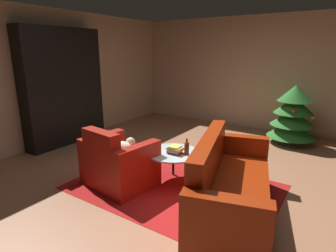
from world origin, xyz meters
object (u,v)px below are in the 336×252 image
(bookshelf_unit, at_px, (69,88))
(coffee_table, at_px, (173,155))
(couch_red, at_px, (229,189))
(bottle_on_table, at_px, (187,148))
(armchair_red, at_px, (118,164))
(book_stack_on_table, at_px, (175,150))
(decorated_tree, at_px, (293,115))

(bookshelf_unit, bearing_deg, coffee_table, -8.55)
(couch_red, height_order, bottle_on_table, couch_red)
(bottle_on_table, bearing_deg, couch_red, -25.13)
(armchair_red, bearing_deg, couch_red, 6.02)
(couch_red, relative_size, coffee_table, 2.67)
(bookshelf_unit, bearing_deg, couch_red, -11.47)
(coffee_table, distance_m, book_stack_on_table, 0.11)
(couch_red, xyz_separation_m, decorated_tree, (0.11, 3.04, 0.28))
(coffee_table, bearing_deg, book_stack_on_table, -27.66)
(bookshelf_unit, height_order, decorated_tree, bookshelf_unit)
(bookshelf_unit, xyz_separation_m, coffee_table, (2.69, -0.40, -0.69))
(bookshelf_unit, height_order, armchair_red, bookshelf_unit)
(coffee_table, bearing_deg, decorated_tree, 68.34)
(bookshelf_unit, height_order, book_stack_on_table, bookshelf_unit)
(bottle_on_table, height_order, decorated_tree, decorated_tree)
(decorated_tree, bearing_deg, couch_red, -92.14)
(bookshelf_unit, xyz_separation_m, armchair_red, (2.11, -0.90, -0.78))
(armchair_red, distance_m, coffee_table, 0.77)
(decorated_tree, bearing_deg, coffee_table, -111.66)
(couch_red, bearing_deg, armchair_red, -173.98)
(bookshelf_unit, relative_size, bottle_on_table, 9.79)
(bookshelf_unit, distance_m, couch_red, 3.80)
(armchair_red, relative_size, book_stack_on_table, 4.31)
(bookshelf_unit, xyz_separation_m, decorated_tree, (3.76, 2.30, -0.50))
(bookshelf_unit, distance_m, armchair_red, 2.43)
(armchair_red, relative_size, couch_red, 0.49)
(armchair_red, relative_size, decorated_tree, 0.84)
(bottle_on_table, bearing_deg, book_stack_on_table, -165.23)
(couch_red, height_order, book_stack_on_table, couch_red)
(bookshelf_unit, bearing_deg, book_stack_on_table, -8.91)
(armchair_red, bearing_deg, bookshelf_unit, 156.89)
(bottle_on_table, bearing_deg, bookshelf_unit, 172.38)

